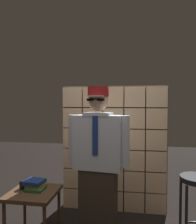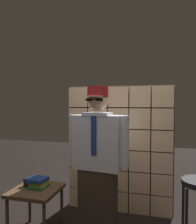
{
  "view_description": "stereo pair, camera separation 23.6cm",
  "coord_description": "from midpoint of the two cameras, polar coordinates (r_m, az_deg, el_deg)",
  "views": [
    {
      "loc": [
        0.27,
        -1.93,
        1.5
      ],
      "look_at": [
        -0.1,
        0.4,
        1.41
      ],
      "focal_mm": 35.48,
      "sensor_mm": 36.0,
      "label": 1
    },
    {
      "loc": [
        0.5,
        -1.89,
        1.5
      ],
      "look_at": [
        -0.1,
        0.4,
        1.41
      ],
      "focal_mm": 35.48,
      "sensor_mm": 36.0,
      "label": 2
    }
  ],
  "objects": [
    {
      "name": "coffee_mug",
      "position": [
        2.83,
        -21.11,
        -17.06
      ],
      "size": [
        0.13,
        0.08,
        0.09
      ],
      "color": "black",
      "rests_on": "side_table"
    },
    {
      "name": "book_stack",
      "position": [
        2.76,
        -18.38,
        -17.39
      ],
      "size": [
        0.24,
        0.21,
        0.11
      ],
      "color": "#1E592D",
      "rests_on": "side_table"
    },
    {
      "name": "standing_person",
      "position": [
        2.41,
        -2.83,
        -12.86
      ],
      "size": [
        0.67,
        0.31,
        1.68
      ],
      "rotation": [
        0.0,
        0.0,
        -0.12
      ],
      "color": "#382D23",
      "rests_on": "ground"
    },
    {
      "name": "glass_block_wall",
      "position": [
        3.15,
        1.84,
        -9.51
      ],
      "size": [
        1.48,
        0.1,
        1.77
      ],
      "color": "#E0B78C",
      "rests_on": "ground"
    },
    {
      "name": "side_table",
      "position": [
        2.76,
        -18.85,
        -20.13
      ],
      "size": [
        0.52,
        0.52,
        0.53
      ],
      "color": "#513823",
      "rests_on": "ground"
    }
  ]
}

